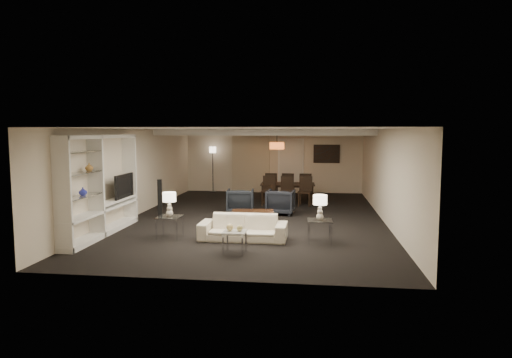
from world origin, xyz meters
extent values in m
plane|color=black|center=(0.00, 0.00, 0.00)|extent=(11.00, 11.00, 0.00)
cube|color=silver|center=(0.00, 0.00, 2.50)|extent=(7.00, 11.00, 0.02)
cube|color=beige|center=(0.00, 5.50, 1.25)|extent=(7.00, 0.02, 2.50)
cube|color=beige|center=(0.00, -5.50, 1.25)|extent=(7.00, 0.02, 2.50)
cube|color=beige|center=(-3.50, 0.00, 1.25)|extent=(0.02, 11.00, 2.50)
cube|color=beige|center=(3.50, 0.00, 1.25)|extent=(0.02, 11.00, 2.50)
cube|color=silver|center=(0.00, 3.50, 2.40)|extent=(7.00, 4.00, 0.20)
cube|color=beige|center=(-0.90, 5.42, 1.20)|extent=(1.50, 0.12, 2.40)
cube|color=silver|center=(0.70, 5.47, 1.05)|extent=(0.90, 0.05, 2.10)
cube|color=#142D38|center=(2.10, 5.46, 1.55)|extent=(0.95, 0.04, 0.65)
cylinder|color=#D8591E|center=(0.30, 3.50, 1.92)|extent=(0.52, 0.52, 0.24)
imported|color=beige|center=(0.05, -2.67, 0.28)|extent=(1.96, 0.79, 0.57)
imported|color=black|center=(-0.55, 0.63, 0.36)|extent=(0.85, 0.87, 0.73)
imported|color=black|center=(0.65, 0.63, 0.36)|extent=(0.84, 0.86, 0.73)
sphere|color=#EBCC7C|center=(-0.05, -3.77, 0.52)|extent=(0.14, 0.14, 0.14)
sphere|color=tan|center=(0.15, -3.77, 0.51)|extent=(0.12, 0.12, 0.12)
imported|color=black|center=(-3.28, -1.62, 1.05)|extent=(1.05, 0.14, 0.60)
imported|color=#292FB1|center=(-3.31, -3.45, 1.15)|extent=(0.17, 0.17, 0.18)
imported|color=#AF7B3A|center=(-3.31, -3.14, 1.65)|extent=(0.17, 0.17, 0.18)
cube|color=black|center=(-2.71, -0.27, 0.54)|extent=(0.14, 0.14, 1.08)
imported|color=black|center=(0.72, 2.88, 0.32)|extent=(1.88, 1.10, 0.65)
camera|label=1|loc=(1.60, -12.60, 2.44)|focal=32.00mm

